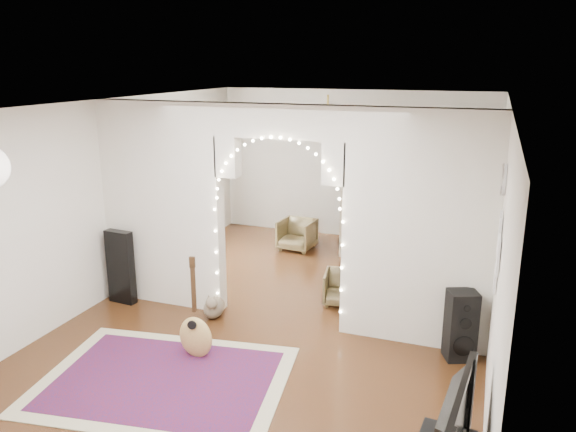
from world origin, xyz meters
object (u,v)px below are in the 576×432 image
(acoustic_guitar, at_px, (195,321))
(dining_table, at_px, (384,235))
(floor_speaker, at_px, (461,326))
(dining_chair_right, at_px, (343,288))
(bookcase, at_px, (381,220))
(dining_chair_left, at_px, (297,234))

(acoustic_guitar, relative_size, dining_table, 0.75)
(floor_speaker, relative_size, dining_chair_right, 1.58)
(floor_speaker, bearing_deg, dining_table, 98.38)
(floor_speaker, relative_size, bookcase, 0.59)
(floor_speaker, distance_m, dining_chair_left, 4.13)
(floor_speaker, bearing_deg, bookcase, 94.15)
(dining_table, relative_size, dining_chair_left, 2.23)
(dining_chair_left, relative_size, dining_chair_right, 1.18)
(acoustic_guitar, distance_m, dining_table, 3.42)
(bookcase, distance_m, dining_chair_left, 1.51)
(bookcase, relative_size, dining_table, 1.02)
(dining_table, bearing_deg, acoustic_guitar, -125.63)
(dining_table, bearing_deg, floor_speaker, -69.25)
(acoustic_guitar, bearing_deg, dining_chair_left, 82.01)
(floor_speaker, relative_size, dining_chair_left, 1.33)
(bookcase, bearing_deg, dining_table, -54.12)
(acoustic_guitar, xyz_separation_m, dining_chair_left, (-0.18, 3.90, -0.17))
(floor_speaker, distance_m, dining_chair_right, 1.86)
(dining_chair_right, bearing_deg, dining_table, 64.55)
(dining_chair_right, bearing_deg, bookcase, 76.57)
(floor_speaker, distance_m, dining_table, 2.47)
(bookcase, bearing_deg, dining_chair_left, -158.80)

